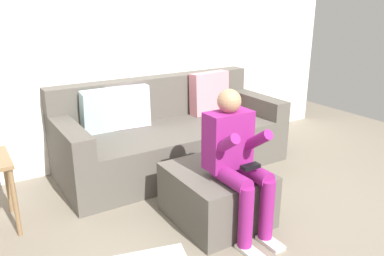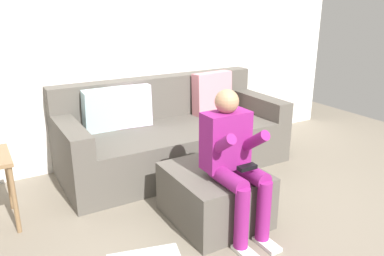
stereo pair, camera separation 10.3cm
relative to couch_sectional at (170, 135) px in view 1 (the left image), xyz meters
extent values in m
plane|color=slate|center=(-0.25, -1.71, -0.34)|extent=(7.29, 7.29, 0.00)
cube|color=white|center=(-0.25, 0.48, 1.02)|extent=(5.61, 0.10, 2.72)
cube|color=#59544C|center=(0.01, -0.07, -0.11)|extent=(2.34, 1.00, 0.46)
cube|color=#59544C|center=(0.01, 0.33, 0.34)|extent=(2.34, 0.20, 0.45)
cube|color=#59544C|center=(-1.07, -0.07, 0.22)|extent=(0.19, 1.00, 0.20)
cube|color=#59544C|center=(1.08, -0.07, 0.22)|extent=(0.19, 1.00, 0.20)
cube|color=silver|center=(-0.66, 0.14, 0.33)|extent=(0.42, 0.20, 0.44)
cube|color=silver|center=(-0.39, 0.15, 0.33)|extent=(0.44, 0.19, 0.43)
cube|color=pink|center=(0.61, 0.15, 0.35)|extent=(0.48, 0.20, 0.48)
cube|color=#59544C|center=(-0.20, -1.14, -0.13)|extent=(0.68, 0.76, 0.43)
cube|color=#8C1E72|center=(-0.17, -1.24, 0.37)|extent=(0.36, 0.19, 0.44)
sphere|color=tan|center=(-0.17, -1.24, 0.67)|extent=(0.18, 0.18, 0.18)
cylinder|color=#8C1E72|center=(-0.27, -1.42, 0.15)|extent=(0.12, 0.36, 0.12)
cylinder|color=#8C1E72|center=(-0.27, -1.60, -0.08)|extent=(0.10, 0.10, 0.46)
cube|color=white|center=(-0.27, -1.66, -0.32)|extent=(0.10, 0.22, 0.03)
cylinder|color=#8C1E72|center=(-0.30, -1.35, 0.39)|extent=(0.08, 0.31, 0.25)
cylinder|color=#8C1E72|center=(-0.08, -1.42, 0.15)|extent=(0.12, 0.36, 0.12)
cylinder|color=#8C1E72|center=(-0.08, -1.60, -0.08)|extent=(0.10, 0.10, 0.46)
cube|color=white|center=(-0.08, -1.66, -0.32)|extent=(0.10, 0.22, 0.03)
cylinder|color=#8C1E72|center=(-0.05, -1.38, 0.36)|extent=(0.08, 0.36, 0.29)
cube|color=black|center=(-0.17, -1.51, 0.25)|extent=(0.14, 0.06, 0.03)
cylinder|color=olive|center=(-1.61, -0.56, -0.06)|extent=(0.04, 0.04, 0.55)
cylinder|color=olive|center=(-1.61, -0.14, -0.06)|extent=(0.04, 0.04, 0.55)
camera|label=1|loc=(-1.84, -3.39, 1.37)|focal=36.05mm
camera|label=2|loc=(-1.75, -3.45, 1.37)|focal=36.05mm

